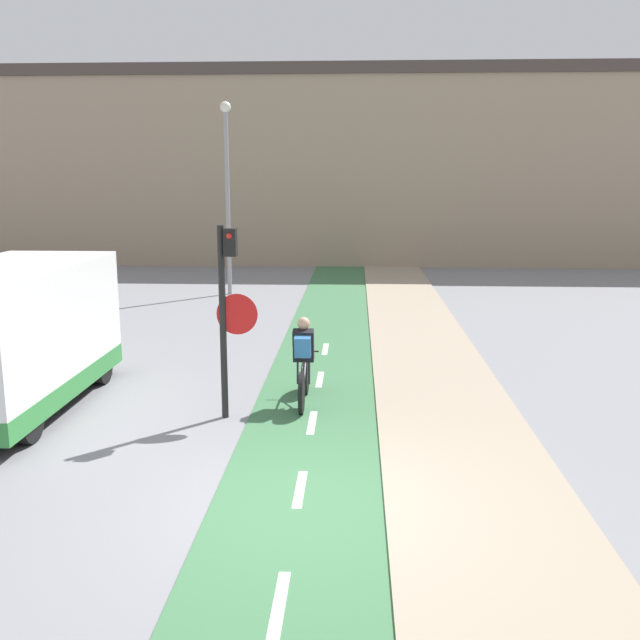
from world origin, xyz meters
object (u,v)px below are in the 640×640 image
object	(u,v)px
cyclist_near	(304,364)
van	(11,340)
traffic_light_pole	(227,301)
street_lamp_far	(227,177)

from	to	relation	value
cyclist_near	van	distance (m)	4.99
cyclist_near	traffic_light_pole	bearing A→B (deg)	-147.35
street_lamp_far	van	bearing A→B (deg)	-97.24
traffic_light_pole	street_lamp_far	bearing A→B (deg)	99.99
street_lamp_far	van	size ratio (longest dim) A/B	1.31
traffic_light_pole	van	distance (m)	3.86
traffic_light_pole	street_lamp_far	size ratio (longest dim) A/B	0.50
traffic_light_pole	cyclist_near	world-z (taller)	traffic_light_pole
traffic_light_pole	cyclist_near	xyz separation A→B (m)	(1.17, 0.75, -1.24)
street_lamp_far	cyclist_near	size ratio (longest dim) A/B	3.42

